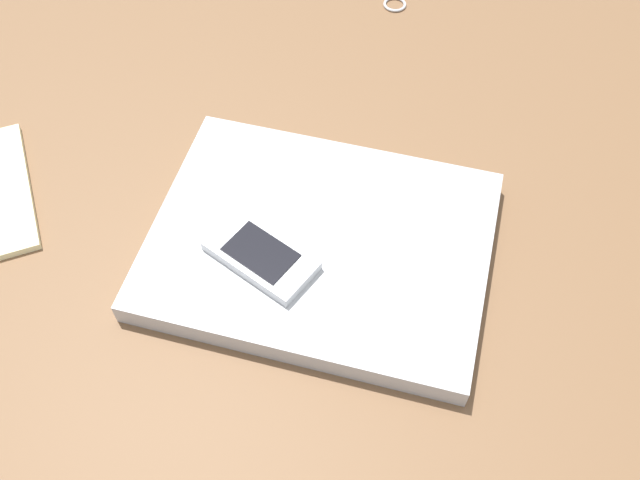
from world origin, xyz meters
TOP-DOWN VIEW (x-y plane):
  - desk_surface at (0.00, 0.00)cm, footprint 120.00×80.00cm
  - laptop_closed at (-6.21, 5.61)cm, footprint 36.58×30.70cm
  - cell_phone_on_laptop at (-0.86, 8.48)cm, footprint 11.51×10.18cm
  - key_ring at (-13.64, -33.39)cm, footprint 2.98×2.98cm

SIDE VIEW (x-z plane):
  - desk_surface at x=0.00cm, z-range 0.00..3.00cm
  - key_ring at x=-13.64cm, z-range 3.00..3.36cm
  - laptop_closed at x=-6.21cm, z-range 3.00..5.52cm
  - cell_phone_on_laptop at x=-0.86cm, z-range 5.49..6.73cm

